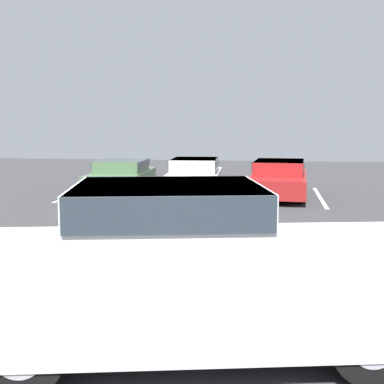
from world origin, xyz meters
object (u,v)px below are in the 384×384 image
pickup_truck (195,270)px  parked_sedan_b (195,175)px  parked_sedan_a (122,175)px  parked_sedan_c (279,177)px  wheel_stop_curb (216,182)px

pickup_truck → parked_sedan_b: pickup_truck is taller
parked_sedan_a → parked_sedan_b: bearing=82.1°
pickup_truck → parked_sedan_c: 12.73m
pickup_truck → parked_sedan_c: size_ratio=1.18×
parked_sedan_a → parked_sedan_c: 5.59m
pickup_truck → parked_sedan_c: pickup_truck is taller
parked_sedan_a → wheel_stop_curb: (3.07, 3.07, -0.55)m
parked_sedan_c → wheel_stop_curb: size_ratio=2.63×
parked_sedan_a → wheel_stop_curb: bearing=132.2°
pickup_truck → wheel_stop_curb: (-1.52, 16.06, -0.83)m
parked_sedan_c → parked_sedan_b: bearing=-87.9°
parked_sedan_b → parked_sedan_c: (2.90, -0.06, -0.01)m
pickup_truck → wheel_stop_curb: pickup_truck is taller
parked_sedan_b → wheel_stop_curb: 3.39m
pickup_truck → parked_sedan_a: 13.78m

